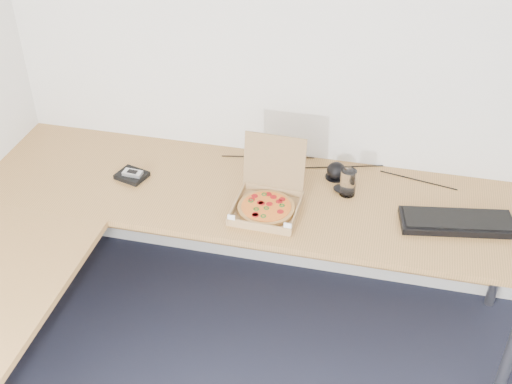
% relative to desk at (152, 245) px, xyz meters
% --- Properties ---
extents(desk, '(2.50, 2.20, 0.73)m').
position_rel_desk_xyz_m(desk, '(0.00, 0.00, 0.00)').
color(desk, '#B78144').
rests_on(desk, ground).
extents(pizza_box, '(0.28, 0.32, 0.28)m').
position_rel_desk_xyz_m(pizza_box, '(0.42, 0.31, 0.06)').
color(pizza_box, tan).
rests_on(pizza_box, desk).
extents(drinking_glass, '(0.07, 0.07, 0.13)m').
position_rel_desk_xyz_m(drinking_glass, '(0.75, 0.51, 0.09)').
color(drinking_glass, white).
rests_on(drinking_glass, desk).
extents(keyboard, '(0.49, 0.24, 0.03)m').
position_rel_desk_xyz_m(keyboard, '(1.23, 0.39, 0.04)').
color(keyboard, black).
rests_on(keyboard, desk).
extents(mouse, '(0.11, 0.09, 0.03)m').
position_rel_desk_xyz_m(mouse, '(0.73, 0.52, 0.05)').
color(mouse, black).
rests_on(mouse, desk).
extents(wallet, '(0.16, 0.14, 0.02)m').
position_rel_desk_xyz_m(wallet, '(-0.25, 0.41, 0.04)').
color(wallet, black).
rests_on(wallet, desk).
extents(phone, '(0.09, 0.05, 0.02)m').
position_rel_desk_xyz_m(phone, '(-0.24, 0.40, 0.06)').
color(phone, '#B2B5BA').
rests_on(phone, wallet).
extents(dome_speaker, '(0.10, 0.10, 0.08)m').
position_rel_desk_xyz_m(dome_speaker, '(0.68, 0.63, 0.07)').
color(dome_speaker, black).
rests_on(dome_speaker, desk).
extents(cable_bundle, '(0.54, 0.11, 0.01)m').
position_rel_desk_xyz_m(cable_bundle, '(0.65, 0.71, 0.03)').
color(cable_bundle, black).
rests_on(cable_bundle, desk).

